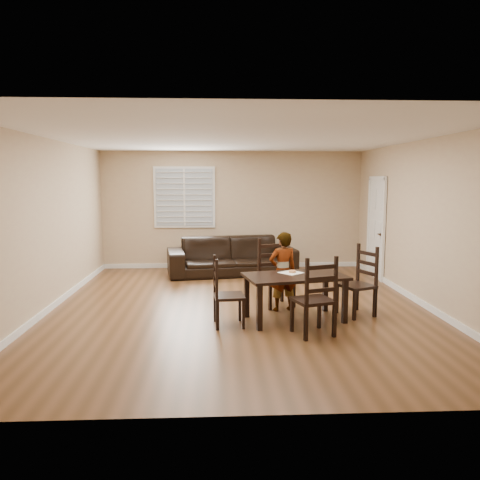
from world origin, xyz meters
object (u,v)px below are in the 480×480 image
dining_table (295,281)px  chair_near (273,274)px  chair_left (221,295)px  donut (292,271)px  sofa (232,256)px  chair_right (363,283)px  chair_far (318,301)px  child (283,272)px

dining_table → chair_near: size_ratio=1.44×
chair_left → donut: chair_left is taller
chair_left → sofa: size_ratio=0.36×
chair_near → donut: size_ratio=9.85×
chair_right → chair_left: bearing=-100.7°
chair_far → sofa: size_ratio=0.39×
chair_near → sofa: 2.58m
chair_right → donut: size_ratio=9.58×
chair_near → sofa: bearing=83.1°
chair_right → child: child is taller
chair_right → donut: 1.13m
chair_near → donut: bearing=-95.7°
chair_left → donut: size_ratio=8.85×
chair_far → chair_left: bearing=-41.2°
child → donut: (0.09, -0.35, 0.08)m
donut → chair_right: bearing=4.9°
dining_table → chair_far: 0.79m
dining_table → chair_far: chair_far is taller
child → chair_near: bearing=-90.9°
chair_left → chair_far: bearing=-118.3°
chair_left → child: 1.23m
chair_far → donut: (-0.19, 0.93, 0.21)m
donut → child: bearing=104.9°
child → sofa: (-0.71, 2.91, -0.22)m
chair_right → child: (-1.20, 0.25, 0.14)m
donut → sofa: bearing=103.9°
chair_right → donut: (-1.10, -0.10, 0.22)m
chair_far → child: child is taller
child → donut: bearing=89.3°
dining_table → child: 0.52m
chair_right → child: size_ratio=0.85×
chair_near → chair_left: chair_near is taller
sofa → donut: bearing=-85.0°
child → sofa: bearing=-91.8°
chair_left → donut: 1.17m
chair_left → chair_near: bearing=-42.4°
dining_table → chair_right: (1.09, 0.26, -0.10)m
chair_right → sofa: chair_right is taller
chair_far → donut: bearing=-95.9°
chair_far → child: (-0.29, 1.28, 0.14)m
chair_far → sofa: chair_far is taller
chair_left → donut: bearing=-75.3°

